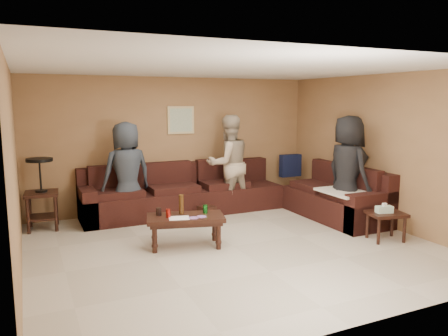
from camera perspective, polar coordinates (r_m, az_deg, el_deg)
name	(u,v)px	position (r m, az deg, el deg)	size (l,w,h in m)	color
room	(233,130)	(6.02, 1.23, 4.96)	(5.60, 5.50, 2.50)	beige
sectional_sofa	(237,198)	(7.92, 1.69, -3.89)	(4.65, 2.90, 0.97)	black
coffee_table	(185,220)	(6.26, -5.08, -6.82)	(1.18, 0.80, 0.73)	black
end_table_left	(41,192)	(7.60, -22.75, -2.96)	(0.55, 0.55, 1.16)	black
side_table_right	(386,216)	(6.93, 20.38, -5.88)	(0.60, 0.53, 0.57)	black
waste_bin	(207,215)	(7.46, -2.25, -6.10)	(0.25, 0.25, 0.30)	black
wall_art	(181,120)	(8.35, -5.66, 6.25)	(0.52, 0.04, 0.52)	#CEBA80
person_left	(127,173)	(7.53, -12.57, -0.61)	(0.84, 0.55, 1.72)	#293039
person_middle	(228,164)	(8.11, 0.59, 0.56)	(0.88, 0.68, 1.81)	tan
person_right	(347,170)	(7.54, 15.83, -0.32)	(0.89, 0.58, 1.83)	black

